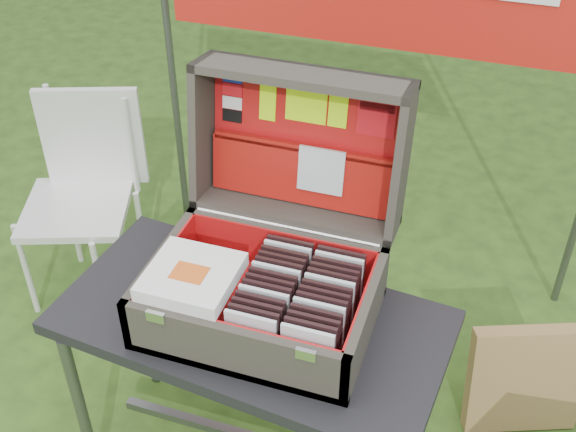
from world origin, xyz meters
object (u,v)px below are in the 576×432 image
(table, at_px, (255,396))
(chair, at_px, (77,211))
(cardboard_box, at_px, (525,379))
(suitcase, at_px, (267,224))

(table, height_order, chair, chair)
(chair, distance_m, cardboard_box, 1.77)
(suitcase, relative_size, chair, 0.70)
(table, height_order, suitcase, suitcase)
(table, xyz_separation_m, chair, (-0.95, 0.55, 0.10))
(chair, bearing_deg, cardboard_box, -23.21)
(table, distance_m, cardboard_box, 0.93)
(cardboard_box, bearing_deg, chair, 155.55)
(suitcase, relative_size, cardboard_box, 1.50)
(suitcase, height_order, chair, suitcase)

